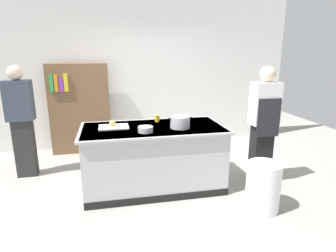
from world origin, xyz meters
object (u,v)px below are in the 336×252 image
Objects in this scene: juice_cup at (157,118)px; onion at (112,123)px; trash_bin at (263,187)px; person_guest at (21,119)px; bookshelf at (80,109)px; person_chef at (263,123)px; stock_pot at (180,122)px; mixing_bowl at (146,129)px.

onion is at bearing -163.68° from juice_cup.
juice_cup reaches higher than trash_bin.
bookshelf is (0.77, 0.98, -0.06)m from person_guest.
trash_bin is 3.59m from bookshelf.
onion is 0.05× the size of bookshelf.
person_chef is (0.35, 0.70, 0.61)m from trash_bin.
stock_pot is 1.72× the size of mixing_bowl.
stock_pot reaches higher than juice_cup.
person_guest is at bearing 157.47° from stock_pot.
bookshelf is at bearing 131.21° from trash_bin.
stock_pot is 0.19× the size of person_chef.
onion is at bearing 151.09° from trash_bin.
onion is 0.45× the size of mixing_bowl.
trash_bin is at bearing -28.91° from onion.
bookshelf is (-1.23, 1.51, -0.10)m from juice_cup.
onion is 0.05× the size of person_chef.
bookshelf is at bearing 116.09° from mixing_bowl.
trash_bin is at bearing -25.60° from mixing_bowl.
person_guest is (-2.00, 0.53, -0.04)m from juice_cup.
bookshelf is at bearing 129.23° from juice_cup.
person_guest is at bearing 149.25° from mixing_bowl.
person_chef is (2.11, -0.27, -0.05)m from onion.
person_guest is (-3.46, 1.00, -0.00)m from person_chef.
person_chef is at bearing -36.27° from bookshelf.
stock_pot reaches higher than trash_bin.
person_guest reaches higher than mixing_bowl.
person_chef reaches higher than bookshelf.
person_chef reaches higher than trash_bin.
mixing_bowl is 0.11× the size of person_chef.
person_chef is 3.34m from bookshelf.
juice_cup is at bearing 56.10° from person_guest.
mixing_bowl reaches higher than trash_bin.
onion is 0.92m from stock_pot.
bookshelf reaches higher than juice_cup.
trash_bin is (1.76, -0.97, -0.66)m from onion.
onion reaches higher than mixing_bowl.
bookshelf reaches higher than trash_bin.
onion is 0.14× the size of trash_bin.
juice_cup is at bearing 133.62° from trash_bin.
juice_cup is at bearing -50.77° from bookshelf.
stock_pot is (0.90, -0.21, 0.02)m from onion.
person_guest is at bearing -128.12° from bookshelf.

